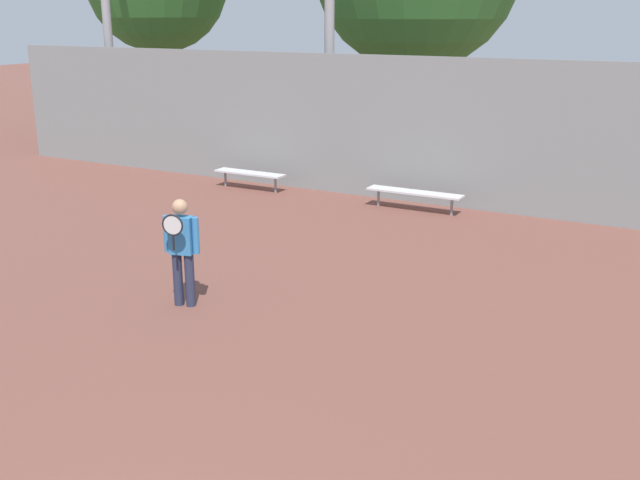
{
  "coord_description": "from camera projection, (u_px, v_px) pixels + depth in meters",
  "views": [
    {
      "loc": [
        3.44,
        -2.04,
        4.14
      ],
      "look_at": [
        -1.61,
        7.24,
        0.92
      ],
      "focal_mm": 42.0,
      "sensor_mm": 36.0,
      "label": 1
    }
  ],
  "objects": [
    {
      "name": "bench_courtside_far",
      "position": [
        415.0,
        193.0,
        16.21
      ],
      "size": [
        2.13,
        0.4,
        0.43
      ],
      "color": "silver",
      "rests_on": "ground_plane"
    },
    {
      "name": "tennis_player",
      "position": [
        182.0,
        247.0,
        10.77
      ],
      "size": [
        0.52,
        0.47,
        1.61
      ],
      "rotation": [
        0.0,
        0.0,
        0.27
      ],
      "color": "#282D47",
      "rests_on": "ground_plane"
    },
    {
      "name": "bench_adjacent_court",
      "position": [
        250.0,
        174.0,
        18.18
      ],
      "size": [
        1.83,
        0.4,
        0.43
      ],
      "color": "silver",
      "rests_on": "ground_plane"
    },
    {
      "name": "back_fence",
      "position": [
        535.0,
        140.0,
        15.42
      ],
      "size": [
        29.48,
        0.06,
        3.25
      ],
      "color": "gray",
      "rests_on": "ground_plane"
    }
  ]
}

